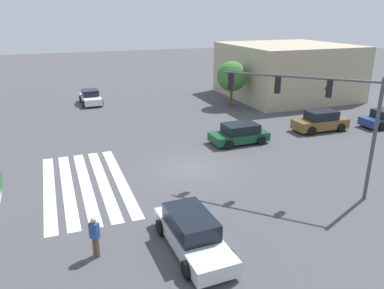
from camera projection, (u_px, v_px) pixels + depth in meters
ground_plane at (192, 168)px, 22.90m from camera, size 151.99×151.99×0.00m
crosswalk_markings at (86, 184)px, 20.77m from camera, size 9.59×4.40×0.01m
traffic_signal_mast at (318, 104)px, 18.68m from camera, size 5.60×5.60×6.21m
car_1 at (91, 98)px, 38.84m from camera, size 4.16×2.11×1.46m
car_3 at (320, 121)px, 30.00m from camera, size 2.06×4.49×1.63m
car_4 at (192, 233)px, 14.93m from camera, size 4.93×2.08×1.48m
car_5 at (239, 134)px, 27.17m from camera, size 2.23×4.19×1.43m
corner_building at (286, 71)px, 41.84m from camera, size 12.35×12.35×5.75m
pedestrian at (95, 235)px, 14.33m from camera, size 0.41×0.41×1.71m
tree_corner_a at (232, 76)px, 37.04m from camera, size 2.97×2.97×4.53m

